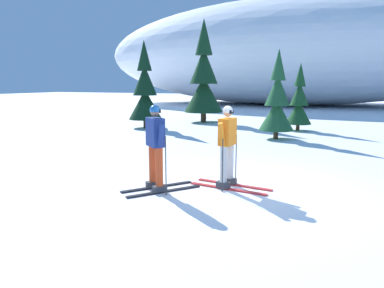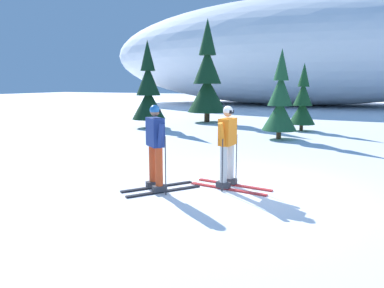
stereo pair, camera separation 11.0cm
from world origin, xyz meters
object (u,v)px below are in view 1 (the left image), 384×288
(skier_navy_jacket, at_px, (156,146))
(pine_tree_center, at_px, (299,103))
(pine_tree_far_left, at_px, (145,92))
(pine_tree_center_left, at_px, (277,102))
(pine_tree_left, at_px, (204,80))
(skier_orange_jacket, at_px, (228,145))

(skier_navy_jacket, xyz_separation_m, pine_tree_center, (1.84, 10.61, 0.35))
(pine_tree_far_left, xyz_separation_m, pine_tree_center_left, (6.51, -1.14, -0.31))
(pine_tree_center, bearing_deg, skier_navy_jacket, -99.86)
(pine_tree_center_left, xyz_separation_m, pine_tree_center, (0.58, 2.85, -0.16))
(pine_tree_left, xyz_separation_m, pine_tree_center, (5.31, -1.75, -1.08))
(pine_tree_far_left, height_order, pine_tree_left, pine_tree_left)
(pine_tree_center_left, bearing_deg, skier_orange_jacket, -89.89)
(skier_orange_jacket, distance_m, pine_tree_center, 9.84)
(pine_tree_left, relative_size, pine_tree_center, 1.83)
(pine_tree_center, bearing_deg, pine_tree_center_left, -101.57)
(skier_orange_jacket, bearing_deg, pine_tree_center, 86.68)
(pine_tree_left, distance_m, pine_tree_center, 5.69)
(pine_tree_far_left, distance_m, pine_tree_left, 3.94)
(skier_navy_jacket, xyz_separation_m, skier_orange_jacket, (1.27, 0.79, -0.03))
(skier_orange_jacket, height_order, pine_tree_left, pine_tree_left)
(skier_navy_jacket, height_order, pine_tree_center_left, pine_tree_center_left)
(skier_navy_jacket, xyz_separation_m, pine_tree_left, (-3.46, 12.36, 1.43))
(pine_tree_far_left, distance_m, pine_tree_center, 7.31)
(pine_tree_far_left, relative_size, pine_tree_center, 1.37)
(skier_orange_jacket, bearing_deg, pine_tree_far_left, 128.80)
(skier_navy_jacket, bearing_deg, pine_tree_center, 80.14)
(skier_navy_jacket, distance_m, skier_orange_jacket, 1.50)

